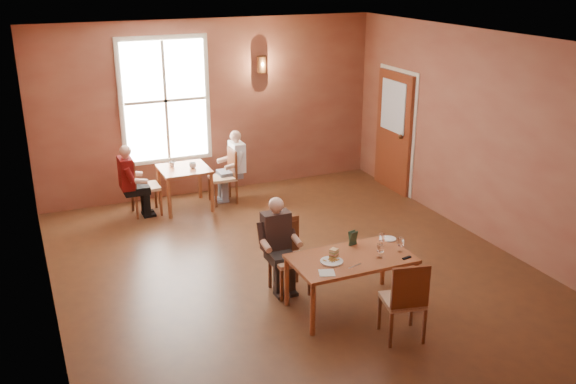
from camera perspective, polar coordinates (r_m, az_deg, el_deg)
name	(u,v)px	position (r m, az deg, el deg)	size (l,w,h in m)	color
ground	(294,271)	(8.59, 0.54, -7.02)	(6.00, 7.00, 0.01)	brown
wall_back	(211,108)	(11.21, -6.84, 7.45)	(6.00, 0.04, 3.00)	brown
wall_front	(478,285)	(5.27, 16.51, -7.97)	(6.00, 0.04, 3.00)	brown
wall_left	(40,197)	(7.39, -21.18, -0.38)	(0.04, 7.00, 3.00)	brown
wall_right	(486,138)	(9.61, 17.18, 4.60)	(0.04, 7.00, 3.00)	brown
ceiling	(295,41)	(7.71, 0.61, 13.27)	(6.00, 7.00, 0.04)	white
window	(165,101)	(10.92, -10.85, 7.98)	(1.36, 0.10, 1.96)	white
door	(393,132)	(11.46, 9.34, 5.29)	(0.12, 1.04, 2.10)	maroon
wall_sconce	(261,64)	(11.27, -2.37, 11.26)	(0.16, 0.16, 0.28)	brown
main_table	(351,283)	(7.63, 5.58, -8.02)	(1.41, 0.79, 0.66)	brown
chair_diner_main	(289,258)	(7.89, 0.12, -5.86)	(0.41, 0.41, 0.92)	brown
diner_main	(290,250)	(7.81, 0.21, -5.22)	(0.46, 0.46, 1.15)	#412F24
chair_empty	(403,298)	(7.09, 10.15, -9.30)	(0.41, 0.41, 0.93)	#40250E
plate_food	(332,261)	(7.34, 3.90, -6.12)	(0.27, 0.27, 0.03)	silver
sandwich	(334,254)	(7.41, 4.10, -5.56)	(0.09, 0.08, 0.10)	#DAB96C
goblet_a	(382,240)	(7.76, 8.34, -4.23)	(0.07, 0.07, 0.18)	white
goblet_b	(401,245)	(7.65, 9.98, -4.63)	(0.08, 0.08, 0.19)	white
goblet_c	(380,251)	(7.46, 8.18, -5.18)	(0.07, 0.07, 0.19)	white
menu_stand	(353,238)	(7.76, 5.79, -4.09)	(0.11, 0.05, 0.18)	#1F3626
knife	(355,266)	(7.28, 5.95, -6.56)	(0.19, 0.02, 0.00)	silver
napkin	(327,273)	(7.10, 3.47, -7.19)	(0.17, 0.17, 0.01)	silver
side_plate	(389,239)	(8.00, 8.96, -4.13)	(0.17, 0.17, 0.01)	silver
sunglasses	(407,258)	(7.54, 10.51, -5.76)	(0.12, 0.04, 0.01)	black
second_table	(185,188)	(10.73, -9.13, 0.36)	(0.79, 0.79, 0.69)	brown
chair_diner_white	(222,176)	(10.86, -5.86, 1.38)	(0.41, 0.41, 0.92)	#503115
diner_white	(224,169)	(10.83, -5.73, 2.02)	(0.47, 0.47, 1.17)	white
chair_diner_maroon	(145,185)	(10.56, -12.58, 0.57)	(0.43, 0.43, 0.96)	#593214
diner_maroon	(143,180)	(10.52, -12.78, 1.06)	(0.47, 0.47, 1.16)	#4D1019
cup_a	(193,165)	(10.58, -8.47, 2.36)	(0.11, 0.11, 0.09)	silver
cup_b	(172,164)	(10.70, -10.27, 2.44)	(0.09, 0.09, 0.09)	silver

